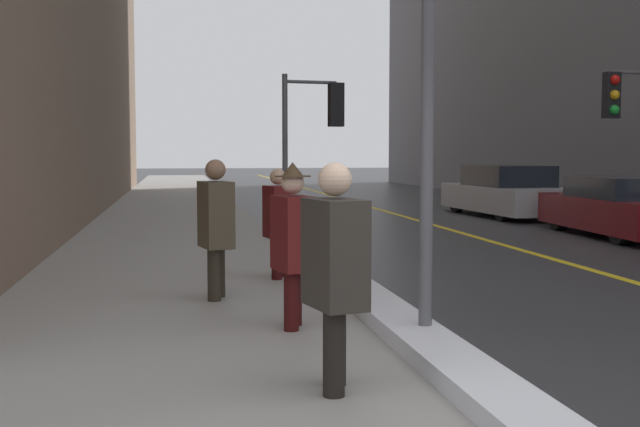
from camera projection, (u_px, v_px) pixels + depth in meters
The scene contains 13 objects.
sidewalk_slab at pixel (175, 223), 19.27m from camera, with size 4.00×80.00×0.01m.
road_centre_stripe at pixel (415, 220), 20.32m from camera, with size 0.16×80.00×0.00m.
snow_bank_curb at pixel (346, 282), 10.06m from camera, with size 0.50×12.11×0.17m.
lamp_post at pixel (428, 60), 6.99m from camera, with size 0.28×0.28×4.11m.
traffic_light_near at pixel (318, 120), 16.49m from camera, with size 1.31×0.43×3.29m.
traffic_light_far at pixel (630, 114), 15.75m from camera, with size 1.31×0.32×3.42m.
pedestrian_nearside at pixel (335, 266), 5.66m from camera, with size 0.42×0.59×1.64m.
pedestrian_in_fedora at pixel (293, 238), 7.71m from camera, with size 0.39×0.55×1.62m.
pedestrian_trailing at pixel (216, 222), 9.24m from camera, with size 0.42×0.58×1.63m.
pedestrian_with_shoulder_bag at pixel (278, 218), 10.79m from camera, with size 0.38×0.72×1.49m.
parked_car_maroon at pixel (622, 208), 16.22m from camera, with size 1.95×4.55×1.22m.
parked_car_silver at pixel (506, 192), 21.36m from camera, with size 2.00×4.82×1.36m.
fire_hydrant at pixel (328, 245), 11.76m from camera, with size 0.20×0.20×0.70m.
Camera 1 is at (-1.91, -4.51, 1.72)m, focal length 45.00 mm.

